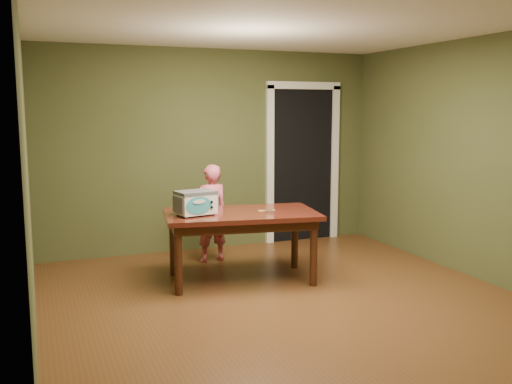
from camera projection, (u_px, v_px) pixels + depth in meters
The scene contains 8 objects.
floor at pixel (294, 307), 5.33m from camera, with size 5.00×5.00×0.00m, color #533417.
room_shell at pixel (296, 123), 5.08m from camera, with size 4.52×5.02×2.61m.
doorway at pixel (293, 163), 8.21m from camera, with size 1.10×0.66×2.25m.
dining_table at pixel (241, 221), 6.07m from camera, with size 1.72×1.14×0.75m.
toy_oven at pixel (196, 202), 5.86m from camera, with size 0.45×0.34×0.25m.
baking_pan at pixel (269, 211), 6.03m from camera, with size 0.10×0.10×0.02m.
spatula at pixel (266, 210), 6.12m from camera, with size 0.18×0.03×0.01m, color tan.
child at pixel (211, 213), 6.84m from camera, with size 0.43×0.28×1.18m, color #E85F76.
Camera 1 is at (-2.22, -4.63, 1.84)m, focal length 40.00 mm.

